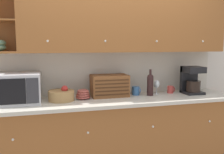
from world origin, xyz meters
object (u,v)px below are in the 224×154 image
Objects in this scene: wine_glass at (157,84)px; mug at (171,90)px; bread_box at (109,86)px; wine_bottle at (150,84)px; microwave at (14,88)px; bowl_stack_on_counter at (83,94)px; fruit_basket at (61,95)px; coffee_maker at (192,80)px; mug_blue_second at (136,91)px.

wine_glass reaches higher than mug.
mug is at bearing -1.39° from bread_box.
wine_bottle reaches higher than wine_glass.
bowl_stack_on_counter is at bearing 0.71° from microwave.
wine_bottle reaches higher than bowl_stack_on_counter.
microwave reaches higher than mug.
bowl_stack_on_counter is at bearing -168.20° from bread_box.
wine_glass is at bearing 27.69° from wine_bottle.
fruit_basket is at bearing -170.85° from bread_box.
coffee_maker reaches higher than microwave.
bowl_stack_on_counter reaches higher than mug.
wine_bottle is 0.59m from coffee_maker.
fruit_basket reaches higher than bowl_stack_on_counter.
fruit_basket is at bearing -179.55° from wine_bottle.
fruit_basket is 0.61m from bread_box.
bowl_stack_on_counter is 1.57× the size of mug_blue_second.
microwave is 0.77m from bowl_stack_on_counter.
mug is at bearing 162.89° from coffee_maker.
wine_glass is at bearing -178.63° from mug.
mug_blue_second is 0.77m from coffee_maker.
mug is at bearing 3.03° from fruit_basket.
coffee_maker is at bearing -6.79° from mug_blue_second.
bowl_stack_on_counter is at bearing -175.03° from mug_blue_second.
wine_glass is at bearing -2.29° from bread_box.
fruit_basket is at bearing 179.83° from coffee_maker.
microwave reaches higher than fruit_basket.
wine_bottle is 0.93× the size of coffee_maker.
mug_blue_second is 1.13× the size of mug.
mug is 0.31m from coffee_maker.
microwave is at bearing -175.79° from bread_box.
wine_bottle is at bearing -9.72° from bread_box.
microwave is 1.95m from mug.
mug_blue_second is at bearing 173.21° from coffee_maker.
mug_blue_second is (1.45, 0.07, -0.11)m from microwave.
bowl_stack_on_counter is 1.18m from mug.
coffee_maker reaches higher than fruit_basket.
mug is at bearing 1.37° from wine_glass.
coffee_maker reaches higher than bowl_stack_on_counter.
wine_bottle is at bearing -168.30° from mug.
bread_box is 1.36× the size of wine_bottle.
bowl_stack_on_counter is 0.48× the size of coffee_maker.
bread_box is 0.36m from mug_blue_second.
coffee_maker is at bearing -0.52° from microwave.
wine_bottle is (1.62, -0.01, -0.02)m from microwave.
bowl_stack_on_counter is at bearing -177.26° from wine_glass.
microwave is 3.24× the size of bowl_stack_on_counter.
microwave is 0.52m from fruit_basket.
microwave is 1.62m from wine_bottle.
bread_box is at bearing 170.28° from wine_bottle.
microwave is 1.88× the size of fruit_basket.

